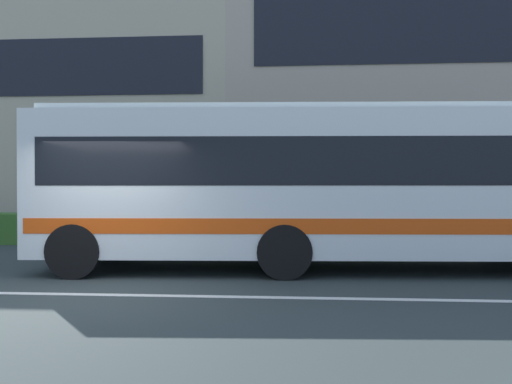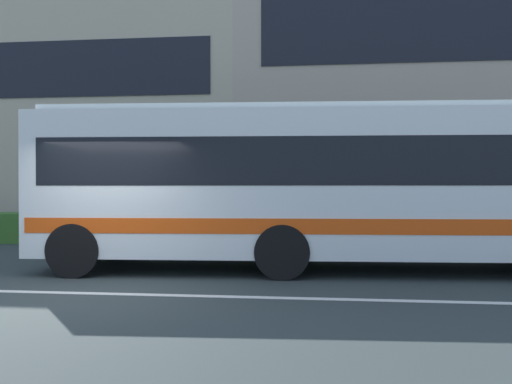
# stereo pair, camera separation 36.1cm
# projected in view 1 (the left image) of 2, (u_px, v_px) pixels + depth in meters

# --- Properties ---
(ground_plane) EXTENTS (160.00, 160.00, 0.00)m
(ground_plane) POSITION_uv_depth(u_px,v_px,m) (83.00, 295.00, 7.79)
(ground_plane) COLOR #313A38
(lane_centre_line) EXTENTS (60.00, 0.16, 0.01)m
(lane_centre_line) POSITION_uv_depth(u_px,v_px,m) (83.00, 294.00, 7.79)
(lane_centre_line) COLOR silver
(lane_centre_line) RESTS_ON ground_plane
(hedge_row_far) EXTENTS (19.44, 1.10, 0.88)m
(hedge_row_far) POSITION_uv_depth(u_px,v_px,m) (82.00, 229.00, 14.78)
(hedge_row_far) COLOR #3A6A27
(hedge_row_far) RESTS_ON ground_plane
(apartment_block_left) EXTENTS (19.86, 8.87, 10.37)m
(apartment_block_left) POSITION_uv_depth(u_px,v_px,m) (22.00, 110.00, 22.84)
(apartment_block_left) COLOR #BDB294
(apartment_block_left) RESTS_ON ground_plane
(transit_bus) EXTENTS (11.17, 3.10, 3.23)m
(transit_bus) POSITION_uv_depth(u_px,v_px,m) (316.00, 182.00, 10.19)
(transit_bus) COLOR white
(transit_bus) RESTS_ON ground_plane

